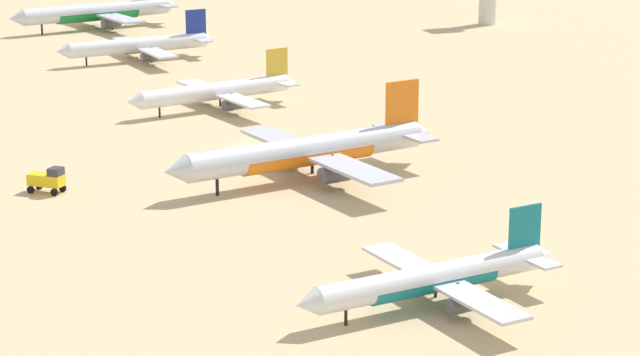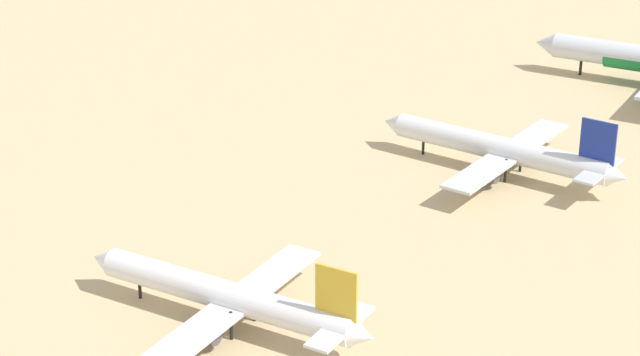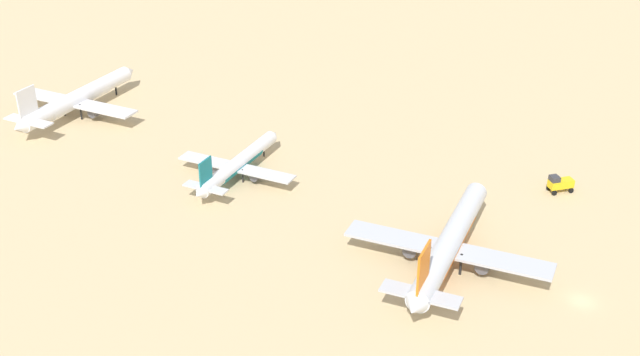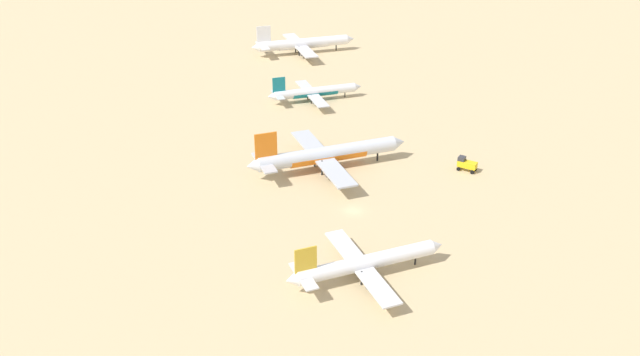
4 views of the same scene
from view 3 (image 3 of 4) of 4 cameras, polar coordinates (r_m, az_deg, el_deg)
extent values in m
plane|color=tan|center=(147.64, 17.76, -8.18)|extent=(1800.00, 1800.00, 0.00)
cylinder|color=silver|center=(149.68, 9.05, -4.37)|extent=(40.09, 11.27, 4.22)
cone|color=silver|center=(168.16, 10.99, -0.70)|extent=(4.23, 4.70, 4.14)
cone|color=silver|center=(132.36, 6.59, -8.98)|extent=(3.74, 4.29, 3.80)
cube|color=orange|center=(132.66, 7.22, -6.31)|extent=(6.08, 1.47, 7.77)
cube|color=#B6BBC5|center=(134.71, 7.03, -8.04)|extent=(5.87, 13.74, 0.40)
cube|color=#B6BBC5|center=(148.69, 8.87, -4.93)|extent=(12.18, 38.14, 0.50)
cylinder|color=#4C4C54|center=(151.61, 6.48, -4.73)|extent=(5.04, 3.34, 2.55)
cylinder|color=#4C4C54|center=(149.16, 11.39, -5.76)|extent=(5.04, 3.34, 2.55)
cylinder|color=black|center=(163.74, 10.38, -2.49)|extent=(0.49, 0.49, 4.24)
cylinder|color=black|center=(149.32, 7.63, -5.50)|extent=(0.49, 0.49, 4.24)
cylinder|color=black|center=(148.25, 9.78, -5.95)|extent=(0.49, 0.49, 4.24)
cylinder|color=orange|center=(149.84, 9.05, -4.47)|extent=(22.39, 8.07, 4.23)
cylinder|color=silver|center=(178.91, -5.68, 1.07)|extent=(29.27, 6.95, 3.07)
cone|color=silver|center=(191.19, -3.25, 3.01)|extent=(2.97, 3.33, 3.01)
cone|color=silver|center=(167.34, -8.43, -1.11)|extent=(2.61, 3.04, 2.77)
cube|color=#14727F|center=(167.76, -7.97, 0.39)|extent=(4.45, 0.88, 5.66)
cube|color=silver|center=(168.94, -7.99, -0.66)|extent=(3.87, 9.96, 0.29)
cube|color=silver|center=(178.24, -5.88, 0.76)|extent=(7.69, 27.79, 0.36)
cylinder|color=#4C4C54|center=(181.58, -7.07, 0.83)|extent=(3.62, 2.30, 1.86)
cylinder|color=#4C4C54|center=(176.98, -4.40, 0.22)|extent=(3.62, 2.30, 1.86)
cylinder|color=black|center=(188.23, -3.94, 1.94)|extent=(0.36, 0.36, 3.09)
cylinder|color=black|center=(179.24, -6.56, 0.41)|extent=(0.36, 0.36, 3.09)
cylinder|color=black|center=(177.24, -5.41, 0.14)|extent=(0.36, 0.36, 3.09)
cylinder|color=#14727F|center=(179.01, -5.68, 1.01)|extent=(16.28, 5.20, 3.08)
cylinder|color=white|center=(218.11, -16.50, 5.40)|extent=(38.45, 8.82, 4.04)
cone|color=white|center=(232.61, -13.15, 7.23)|extent=(3.87, 4.35, 3.96)
cone|color=white|center=(204.83, -20.25, 3.33)|extent=(3.41, 3.98, 3.63)
cube|color=white|center=(205.45, -19.73, 4.93)|extent=(5.84, 1.10, 7.44)
cube|color=silver|center=(206.65, -19.66, 3.77)|extent=(4.98, 13.07, 0.38)
cube|color=silver|center=(217.30, -16.75, 5.08)|extent=(9.82, 36.50, 0.48)
cylinder|color=#4C4C54|center=(222.57, -17.79, 5.05)|extent=(4.73, 2.99, 2.44)
cylinder|color=#4C4C54|center=(214.35, -15.28, 4.54)|extent=(4.73, 2.99, 2.44)
cylinder|color=black|center=(228.98, -14.05, 6.13)|extent=(0.47, 0.47, 4.06)
cylinder|color=black|center=(219.04, -17.42, 4.67)|extent=(0.47, 0.47, 4.06)
cylinder|color=black|center=(215.46, -16.33, 4.44)|extent=(0.47, 0.47, 4.06)
cylinder|color=white|center=(218.22, -16.49, 5.33)|extent=(21.38, 6.66, 4.04)
cube|color=yellow|center=(179.95, 16.44, -0.36)|extent=(5.44, 5.14, 1.70)
cube|color=#333338|center=(178.47, 16.03, -0.04)|extent=(2.72, 2.74, 1.10)
cylinder|color=black|center=(178.76, 16.02, -1.01)|extent=(1.06, 0.99, 1.10)
cylinder|color=black|center=(180.46, 15.66, -0.67)|extent=(1.06, 0.99, 1.10)
cylinder|color=black|center=(180.74, 17.10, -0.84)|extent=(1.06, 0.99, 1.10)
cylinder|color=black|center=(182.42, 16.73, -0.51)|extent=(1.06, 0.99, 1.10)
camera|label=1|loc=(285.41, -17.62, 20.17)|focal=69.51mm
camera|label=2|loc=(82.71, -30.23, 10.83)|focal=65.04mm
camera|label=4|loc=(145.43, 88.22, 1.46)|focal=38.38mm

